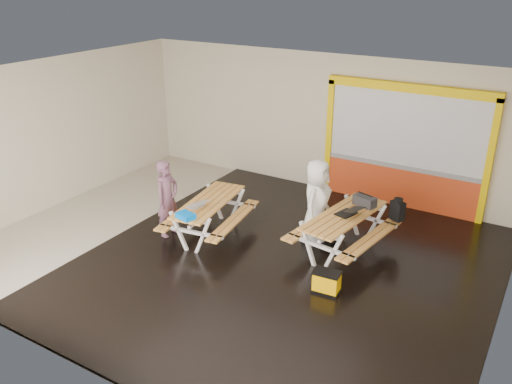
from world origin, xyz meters
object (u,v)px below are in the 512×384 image
Objects in this scene: picnic_table_left at (209,209)px; fluke_bag at (327,282)px; toolbox at (365,201)px; backpack at (397,209)px; person_right at (317,202)px; laptop_right at (349,212)px; blue_pouch at (186,216)px; person_left at (167,198)px; picnic_table_right at (344,224)px; dark_case at (323,238)px; laptop_left at (198,205)px.

picnic_table_left is 4.62× the size of fluke_bag.
toolbox is 0.70m from backpack.
backpack is 0.96× the size of fluke_bag.
person_right is at bearing -152.34° from backpack.
person_right is 3.71× the size of fluke_bag.
blue_pouch is (-2.71, -1.72, -0.04)m from laptop_right.
person_left reaches higher than fluke_bag.
laptop_right reaches higher than picnic_table_right.
picnic_table_left is 5.25× the size of dark_case.
laptop_right is at bearing -100.24° from toolbox.
person_right is 2.44m from laptop_left.
person_left is 3.13m from person_right.
person_right is at bearing 32.63° from laptop_left.
laptop_right reaches higher than laptop_left.
person_left is 3.72× the size of laptop_left.
person_right is at bearing 121.13° from fluke_bag.
laptop_left is 3.05m from laptop_right.
fluke_bag is at bearing -6.59° from laptop_left.
blue_pouch is 2.94m from dark_case.
picnic_table_left is 3.91m from backpack.
laptop_right reaches higher than backpack.
backpack is (3.52, 1.71, 0.16)m from picnic_table_left.
person_right reaches higher than laptop_right.
picnic_table_right is 1.22m from backpack.
laptop_right is at bearing -15.25° from dark_case.
blue_pouch is at bearing -83.31° from picnic_table_left.
dark_case is (2.23, 1.34, -0.77)m from laptop_left.
laptop_left is at bearing 173.41° from fluke_bag.
picnic_table_left is 2.94m from laptop_right.
backpack is at bearing 79.35° from fluke_bag.
picnic_table_right is at bearing 102.27° from fluke_bag.
laptop_left is (-2.05, -1.32, -0.02)m from person_right.
blue_pouch reaches higher than picnic_table_left.
laptop_right reaches higher than dark_case.
picnic_table_left is 0.45m from laptop_left.
picnic_table_right is 0.28m from laptop_right.
person_right is at bearing 43.63° from blue_pouch.
laptop_right is at bearing 6.41° from picnic_table_right.
picnic_table_right is 5.48× the size of dark_case.
person_right reaches higher than toolbox.
picnic_table_right is (2.73, 0.79, 0.02)m from picnic_table_left.
toolbox is (0.87, 0.45, 0.06)m from person_right.
picnic_table_left is 3.25m from toolbox.
picnic_table_right is at bearing 23.18° from laptop_left.
toolbox is 1.07× the size of backpack.
laptop_right is 1.18× the size of backpack.
dark_case is (2.13, 1.88, -0.76)m from blue_pouch.
fluke_bag is at bearing -80.89° from laptop_right.
fluke_bag is (0.33, -1.52, -0.42)m from picnic_table_right.
laptop_left reaches higher than dark_case.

